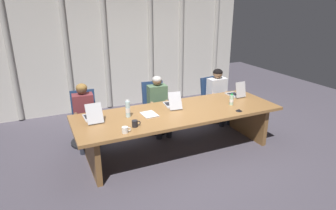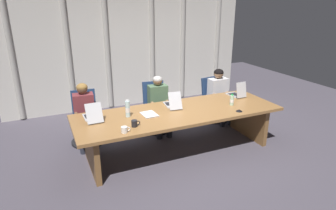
{
  "view_description": "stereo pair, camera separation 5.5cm",
  "coord_description": "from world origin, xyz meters",
  "px_view_note": "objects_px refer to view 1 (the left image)",
  "views": [
    {
      "loc": [
        -2.07,
        -4.07,
        2.49
      ],
      "look_at": [
        -0.16,
        0.1,
        0.84
      ],
      "focal_mm": 31.2,
      "sensor_mm": 36.0,
      "label": 1
    },
    {
      "loc": [
        -2.02,
        -4.09,
        2.49
      ],
      "look_at": [
        -0.16,
        0.1,
        0.84
      ],
      "focal_mm": 31.2,
      "sensor_mm": 36.0,
      "label": 2
    }
  ],
  "objects_px": {
    "conference_mic_left_side": "(239,110)",
    "coffee_mug_far": "(135,124)",
    "person_center": "(219,92)",
    "water_bottle_secondary": "(232,100)",
    "laptop_left_end": "(93,116)",
    "office_chair_center": "(213,104)",
    "laptop_center": "(236,93)",
    "water_bottle_primary": "(128,109)",
    "coffee_mug_near": "(125,130)",
    "laptop_left_mid": "(172,103)",
    "person_left_mid": "(159,102)",
    "person_left_end": "(84,113)",
    "office_chair_left_end": "(86,124)",
    "spiral_notepad": "(150,115)",
    "office_chair_left_mid": "(155,113)"
  },
  "relations": [
    {
      "from": "laptop_left_mid",
      "to": "office_chair_left_mid",
      "type": "relative_size",
      "value": 0.51
    },
    {
      "from": "laptop_center",
      "to": "office_chair_left_end",
      "type": "distance_m",
      "value": 2.9
    },
    {
      "from": "laptop_left_end",
      "to": "office_chair_center",
      "type": "distance_m",
      "value": 2.89
    },
    {
      "from": "water_bottle_primary",
      "to": "water_bottle_secondary",
      "type": "distance_m",
      "value": 1.85
    },
    {
      "from": "office_chair_left_end",
      "to": "spiral_notepad",
      "type": "bearing_deg",
      "value": 46.27
    },
    {
      "from": "laptop_left_end",
      "to": "coffee_mug_far",
      "type": "xyz_separation_m",
      "value": [
        0.51,
        -0.55,
        -0.01
      ]
    },
    {
      "from": "office_chair_center",
      "to": "water_bottle_secondary",
      "type": "bearing_deg",
      "value": -27.86
    },
    {
      "from": "coffee_mug_far",
      "to": "water_bottle_secondary",
      "type": "bearing_deg",
      "value": 6.09
    },
    {
      "from": "laptop_left_end",
      "to": "water_bottle_primary",
      "type": "bearing_deg",
      "value": -105.32
    },
    {
      "from": "office_chair_center",
      "to": "person_left_mid",
      "type": "distance_m",
      "value": 1.41
    },
    {
      "from": "office_chair_center",
      "to": "laptop_center",
      "type": "bearing_deg",
      "value": -8.72
    },
    {
      "from": "laptop_left_end",
      "to": "person_left_mid",
      "type": "relative_size",
      "value": 0.43
    },
    {
      "from": "person_center",
      "to": "coffee_mug_far",
      "type": "relative_size",
      "value": 8.48
    },
    {
      "from": "office_chair_left_mid",
      "to": "person_left_mid",
      "type": "distance_m",
      "value": 0.32
    },
    {
      "from": "person_left_end",
      "to": "person_left_mid",
      "type": "distance_m",
      "value": 1.41
    },
    {
      "from": "office_chair_left_end",
      "to": "person_center",
      "type": "distance_m",
      "value": 2.8
    },
    {
      "from": "person_left_end",
      "to": "person_left_mid",
      "type": "bearing_deg",
      "value": 94.2
    },
    {
      "from": "office_chair_center",
      "to": "conference_mic_left_side",
      "type": "xyz_separation_m",
      "value": [
        -0.45,
        -1.43,
        0.42
      ]
    },
    {
      "from": "office_chair_left_mid",
      "to": "water_bottle_primary",
      "type": "xyz_separation_m",
      "value": [
        -0.83,
        -0.91,
        0.52
      ]
    },
    {
      "from": "water_bottle_secondary",
      "to": "coffee_mug_far",
      "type": "xyz_separation_m",
      "value": [
        -1.86,
        -0.2,
        -0.04
      ]
    },
    {
      "from": "office_chair_center",
      "to": "water_bottle_secondary",
      "type": "distance_m",
      "value": 1.28
    },
    {
      "from": "office_chair_left_end",
      "to": "coffee_mug_far",
      "type": "bearing_deg",
      "value": 25.87
    },
    {
      "from": "conference_mic_left_side",
      "to": "coffee_mug_far",
      "type": "bearing_deg",
      "value": 176.4
    },
    {
      "from": "coffee_mug_near",
      "to": "spiral_notepad",
      "type": "height_order",
      "value": "coffee_mug_near"
    },
    {
      "from": "laptop_left_mid",
      "to": "person_center",
      "type": "distance_m",
      "value": 1.53
    },
    {
      "from": "water_bottle_primary",
      "to": "office_chair_left_end",
      "type": "bearing_deg",
      "value": 120.72
    },
    {
      "from": "laptop_center",
      "to": "spiral_notepad",
      "type": "bearing_deg",
      "value": 94.79
    },
    {
      "from": "office_chair_left_mid",
      "to": "water_bottle_primary",
      "type": "distance_m",
      "value": 1.34
    },
    {
      "from": "conference_mic_left_side",
      "to": "spiral_notepad",
      "type": "distance_m",
      "value": 1.5
    },
    {
      "from": "person_center",
      "to": "office_chair_left_end",
      "type": "bearing_deg",
      "value": -95.02
    },
    {
      "from": "person_left_end",
      "to": "office_chair_center",
      "type": "bearing_deg",
      "value": 97.5
    },
    {
      "from": "office_chair_center",
      "to": "water_bottle_primary",
      "type": "bearing_deg",
      "value": -76.91
    },
    {
      "from": "office_chair_left_mid",
      "to": "spiral_notepad",
      "type": "height_order",
      "value": "office_chair_left_mid"
    },
    {
      "from": "person_left_mid",
      "to": "water_bottle_primary",
      "type": "bearing_deg",
      "value": -44.59
    },
    {
      "from": "office_chair_left_end",
      "to": "office_chair_center",
      "type": "bearing_deg",
      "value": 94.38
    },
    {
      "from": "laptop_center",
      "to": "office_chair_left_end",
      "type": "bearing_deg",
      "value": 72.55
    },
    {
      "from": "water_bottle_primary",
      "to": "spiral_notepad",
      "type": "xyz_separation_m",
      "value": [
        0.34,
        -0.07,
        -0.12
      ]
    },
    {
      "from": "person_left_end",
      "to": "spiral_notepad",
      "type": "height_order",
      "value": "person_left_end"
    },
    {
      "from": "office_chair_center",
      "to": "laptop_left_end",
      "type": "bearing_deg",
      "value": -83.41
    },
    {
      "from": "person_left_end",
      "to": "person_center",
      "type": "bearing_deg",
      "value": 94.35
    },
    {
      "from": "water_bottle_secondary",
      "to": "spiral_notepad",
      "type": "relative_size",
      "value": 0.64
    },
    {
      "from": "spiral_notepad",
      "to": "coffee_mug_far",
      "type": "bearing_deg",
      "value": -139.42
    },
    {
      "from": "office_chair_left_end",
      "to": "conference_mic_left_side",
      "type": "relative_size",
      "value": 8.63
    },
    {
      "from": "laptop_left_end",
      "to": "coffee_mug_near",
      "type": "height_order",
      "value": "laptop_left_end"
    },
    {
      "from": "laptop_left_end",
      "to": "person_left_mid",
      "type": "bearing_deg",
      "value": -67.43
    },
    {
      "from": "laptop_left_mid",
      "to": "person_left_mid",
      "type": "height_order",
      "value": "person_left_mid"
    },
    {
      "from": "person_left_mid",
      "to": "conference_mic_left_side",
      "type": "relative_size",
      "value": 10.24
    },
    {
      "from": "laptop_left_end",
      "to": "coffee_mug_far",
      "type": "distance_m",
      "value": 0.75
    },
    {
      "from": "laptop_center",
      "to": "coffee_mug_near",
      "type": "height_order",
      "value": "laptop_center"
    },
    {
      "from": "person_center",
      "to": "water_bottle_secondary",
      "type": "xyz_separation_m",
      "value": [
        -0.4,
        -0.97,
        0.18
      ]
    }
  ]
}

